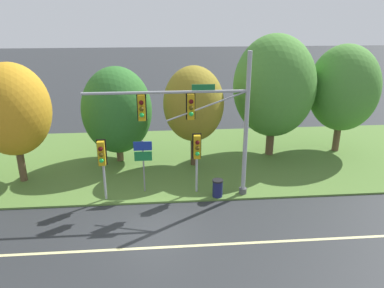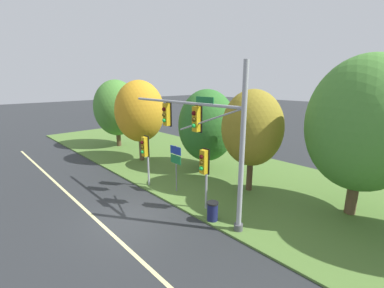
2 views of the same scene
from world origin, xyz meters
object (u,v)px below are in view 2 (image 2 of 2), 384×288
Objects in this scene: pedestrian_signal_further_along at (145,150)px; route_sign_post at (176,160)px; traffic_signal_mast at (205,131)px; tree_tall_centre at (364,125)px; tree_nearest_road at (117,108)px; tree_left_of_mast at (140,111)px; tree_behind_signpost at (207,126)px; trash_bin at (212,211)px; pedestrian_signal_near_kerb at (204,166)px; tree_mid_verge at (252,128)px.

pedestrian_signal_further_along is 2.16m from route_sign_post.
tree_tall_centre is (5.10, 5.40, 0.31)m from traffic_signal_mast.
tree_left_of_mast is (5.84, -0.95, 0.22)m from tree_nearest_road.
tree_behind_signpost is 8.14m from trash_bin.
pedestrian_signal_near_kerb is at bearing -47.51° from tree_behind_signpost.
pedestrian_signal_further_along reaches higher than route_sign_post.
tree_mid_verge is (4.86, 4.24, 1.48)m from pedestrian_signal_further_along.
tree_mid_verge is (2.91, 3.40, 1.90)m from route_sign_post.
tree_behind_signpost is at bearing 132.67° from traffic_signal_mast.
tree_tall_centre is (14.98, 2.80, 0.44)m from tree_left_of_mast.
pedestrian_signal_near_kerb is 15.88m from tree_nearest_road.
tree_nearest_road is 17.26m from trash_bin.
tree_nearest_road is at bearing -178.10° from tree_mid_verge.
traffic_signal_mast is 7.44m from tree_tall_centre.
tree_mid_verge is (15.62, 0.52, -0.04)m from tree_nearest_road.
traffic_signal_mast is 2.45× the size of pedestrian_signal_near_kerb.
tree_left_of_mast reaches higher than tree_behind_signpost.
tree_left_of_mast is (-4.93, 2.77, 1.74)m from pedestrian_signal_further_along.
traffic_signal_mast is 4.09m from tree_mid_verge.
tree_behind_signpost reaches higher than pedestrian_signal_near_kerb.
tree_behind_signpost is at bearing 87.31° from pedestrian_signal_further_along.
tree_left_of_mast is 5.80m from tree_behind_signpost.
tree_nearest_road is 1.01× the size of tree_left_of_mast.
traffic_signal_mast is 5.30m from pedestrian_signal_further_along.
tree_nearest_road is 5.92m from tree_left_of_mast.
tree_left_of_mast is at bearing 150.65° from pedestrian_signal_further_along.
pedestrian_signal_further_along is at bearing -178.04° from traffic_signal_mast.
tree_mid_verge is at bearing 49.46° from route_sign_post.
trash_bin is at bearing -12.87° from tree_nearest_road.
traffic_signal_mast is 3.84m from route_sign_post.
tree_behind_signpost is at bearing 25.82° from tree_left_of_mast.
pedestrian_signal_further_along is 6.61m from tree_mid_verge.
route_sign_post is 4.94m from tree_behind_signpost.
tree_mid_verge reaches higher than route_sign_post.
tree_nearest_road is (-12.71, 2.88, 1.94)m from route_sign_post.
pedestrian_signal_near_kerb is 7.74m from tree_tall_centre.
tree_nearest_road is at bearing 167.13° from trash_bin.
tree_tall_centre is at bearing 29.00° from pedestrian_signal_further_along.
traffic_signal_mast is 2.80× the size of route_sign_post.
tree_left_of_mast is 0.85× the size of tree_tall_centre.
tree_left_of_mast is at bearing 165.25° from traffic_signal_mast.
traffic_signal_mast is 8.63× the size of trash_bin.
tree_nearest_road reaches higher than pedestrian_signal_further_along.
pedestrian_signal_near_kerb is at bearing -13.74° from tree_left_of_mast.
tree_tall_centre is at bearing 30.31° from route_sign_post.
trash_bin is (1.03, -0.46, -1.92)m from pedestrian_signal_near_kerb.
route_sign_post is (1.95, 0.84, -0.42)m from pedestrian_signal_further_along.
tree_nearest_road reaches higher than route_sign_post.
pedestrian_signal_further_along is (-4.69, -0.42, -0.02)m from pedestrian_signal_near_kerb.
tree_tall_centre is at bearing 52.41° from trash_bin.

